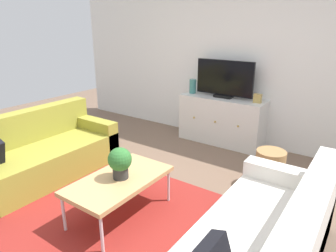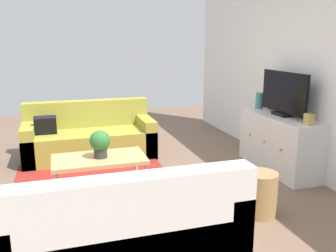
{
  "view_description": "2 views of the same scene",
  "coord_description": "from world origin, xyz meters",
  "px_view_note": "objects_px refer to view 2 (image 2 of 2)",
  "views": [
    {
      "loc": [
        1.87,
        -1.96,
        1.84
      ],
      "look_at": [
        0.0,
        0.7,
        0.73
      ],
      "focal_mm": 32.15,
      "sensor_mm": 36.0,
      "label": 1
    },
    {
      "loc": [
        3.94,
        -0.53,
        1.71
      ],
      "look_at": [
        0.0,
        0.7,
        0.73
      ],
      "focal_mm": 38.72,
      "sensor_mm": 36.0,
      "label": 2
    }
  ],
  "objects_px": {
    "potted_plant": "(100,143)",
    "wicker_basket": "(260,194)",
    "couch_left_side": "(89,138)",
    "tv_console": "(279,143)",
    "mantel_clock": "(309,119)",
    "couch_right_side": "(124,232)",
    "glass_vase": "(259,100)",
    "coffee_table": "(99,160)",
    "flat_screen_tv": "(284,94)"
  },
  "relations": [
    {
      "from": "couch_left_side",
      "to": "potted_plant",
      "type": "xyz_separation_m",
      "value": [
        1.43,
        0.01,
        0.32
      ]
    },
    {
      "from": "flat_screen_tv",
      "to": "wicker_basket",
      "type": "bearing_deg",
      "value": -41.49
    },
    {
      "from": "couch_left_side",
      "to": "tv_console",
      "type": "xyz_separation_m",
      "value": [
        1.37,
        2.37,
        0.1
      ]
    },
    {
      "from": "couch_left_side",
      "to": "wicker_basket",
      "type": "xyz_separation_m",
      "value": [
        2.45,
        1.44,
        -0.05
      ]
    },
    {
      "from": "tv_console",
      "to": "mantel_clock",
      "type": "distance_m",
      "value": 0.7
    },
    {
      "from": "tv_console",
      "to": "glass_vase",
      "type": "xyz_separation_m",
      "value": [
        -0.55,
        0.0,
        0.49
      ]
    },
    {
      "from": "tv_console",
      "to": "mantel_clock",
      "type": "height_order",
      "value": "mantel_clock"
    },
    {
      "from": "flat_screen_tv",
      "to": "mantel_clock",
      "type": "bearing_deg",
      "value": -2.09
    },
    {
      "from": "couch_right_side",
      "to": "tv_console",
      "type": "distance_m",
      "value": 2.81
    },
    {
      "from": "tv_console",
      "to": "flat_screen_tv",
      "type": "xyz_separation_m",
      "value": [
        0.0,
        0.02,
        0.66
      ]
    },
    {
      "from": "couch_left_side",
      "to": "coffee_table",
      "type": "relative_size",
      "value": 1.8
    },
    {
      "from": "glass_vase",
      "to": "flat_screen_tv",
      "type": "bearing_deg",
      "value": 2.09
    },
    {
      "from": "tv_console",
      "to": "wicker_basket",
      "type": "distance_m",
      "value": 1.43
    },
    {
      "from": "potted_plant",
      "to": "tv_console",
      "type": "distance_m",
      "value": 2.38
    },
    {
      "from": "glass_vase",
      "to": "mantel_clock",
      "type": "height_order",
      "value": "glass_vase"
    },
    {
      "from": "mantel_clock",
      "to": "wicker_basket",
      "type": "bearing_deg",
      "value": -60.41
    },
    {
      "from": "couch_right_side",
      "to": "flat_screen_tv",
      "type": "xyz_separation_m",
      "value": [
        -1.5,
        2.39,
        0.76
      ]
    },
    {
      "from": "potted_plant",
      "to": "wicker_basket",
      "type": "relative_size",
      "value": 0.7
    },
    {
      "from": "flat_screen_tv",
      "to": "glass_vase",
      "type": "xyz_separation_m",
      "value": [
        -0.55,
        -0.02,
        -0.17
      ]
    },
    {
      "from": "flat_screen_tv",
      "to": "glass_vase",
      "type": "distance_m",
      "value": 0.57
    },
    {
      "from": "couch_left_side",
      "to": "mantel_clock",
      "type": "distance_m",
      "value": 3.1
    },
    {
      "from": "potted_plant",
      "to": "flat_screen_tv",
      "type": "bearing_deg",
      "value": 91.45
    },
    {
      "from": "tv_console",
      "to": "mantel_clock",
      "type": "xyz_separation_m",
      "value": [
        0.55,
        0.0,
        0.44
      ]
    },
    {
      "from": "couch_left_side",
      "to": "tv_console",
      "type": "bearing_deg",
      "value": 59.96
    },
    {
      "from": "couch_right_side",
      "to": "glass_vase",
      "type": "height_order",
      "value": "glass_vase"
    },
    {
      "from": "flat_screen_tv",
      "to": "wicker_basket",
      "type": "relative_size",
      "value": 2.09
    },
    {
      "from": "mantel_clock",
      "to": "wicker_basket",
      "type": "xyz_separation_m",
      "value": [
        0.53,
        -0.93,
        -0.59
      ]
    },
    {
      "from": "couch_left_side",
      "to": "glass_vase",
      "type": "relative_size",
      "value": 8.1
    },
    {
      "from": "tv_console",
      "to": "glass_vase",
      "type": "relative_size",
      "value": 5.79
    },
    {
      "from": "couch_left_side",
      "to": "mantel_clock",
      "type": "height_order",
      "value": "mantel_clock"
    },
    {
      "from": "coffee_table",
      "to": "potted_plant",
      "type": "height_order",
      "value": "potted_plant"
    },
    {
      "from": "couch_left_side",
      "to": "wicker_basket",
      "type": "distance_m",
      "value": 2.84
    },
    {
      "from": "wicker_basket",
      "to": "tv_console",
      "type": "bearing_deg",
      "value": 139.12
    },
    {
      "from": "couch_right_side",
      "to": "mantel_clock",
      "type": "height_order",
      "value": "mantel_clock"
    },
    {
      "from": "potted_plant",
      "to": "coffee_table",
      "type": "bearing_deg",
      "value": -114.24
    },
    {
      "from": "potted_plant",
      "to": "tv_console",
      "type": "xyz_separation_m",
      "value": [
        -0.06,
        2.37,
        -0.22
      ]
    },
    {
      "from": "couch_right_side",
      "to": "coffee_table",
      "type": "distance_m",
      "value": 1.45
    },
    {
      "from": "glass_vase",
      "to": "wicker_basket",
      "type": "xyz_separation_m",
      "value": [
        1.63,
        -0.93,
        -0.64
      ]
    },
    {
      "from": "coffee_table",
      "to": "wicker_basket",
      "type": "height_order",
      "value": "wicker_basket"
    },
    {
      "from": "couch_left_side",
      "to": "tv_console",
      "type": "distance_m",
      "value": 2.75
    },
    {
      "from": "flat_screen_tv",
      "to": "potted_plant",
      "type": "bearing_deg",
      "value": -88.55
    },
    {
      "from": "wicker_basket",
      "to": "mantel_clock",
      "type": "bearing_deg",
      "value": 119.59
    },
    {
      "from": "mantel_clock",
      "to": "couch_left_side",
      "type": "bearing_deg",
      "value": -128.97
    },
    {
      "from": "tv_console",
      "to": "wicker_basket",
      "type": "height_order",
      "value": "tv_console"
    },
    {
      "from": "couch_right_side",
      "to": "glass_vase",
      "type": "relative_size",
      "value": 8.1
    },
    {
      "from": "coffee_table",
      "to": "tv_console",
      "type": "relative_size",
      "value": 0.78
    },
    {
      "from": "coffee_table",
      "to": "flat_screen_tv",
      "type": "relative_size",
      "value": 1.13
    },
    {
      "from": "couch_left_side",
      "to": "flat_screen_tv",
      "type": "xyz_separation_m",
      "value": [
        1.37,
        2.39,
        0.76
      ]
    },
    {
      "from": "couch_right_side",
      "to": "glass_vase",
      "type": "distance_m",
      "value": 3.19
    },
    {
      "from": "flat_screen_tv",
      "to": "glass_vase",
      "type": "bearing_deg",
      "value": -177.91
    }
  ]
}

